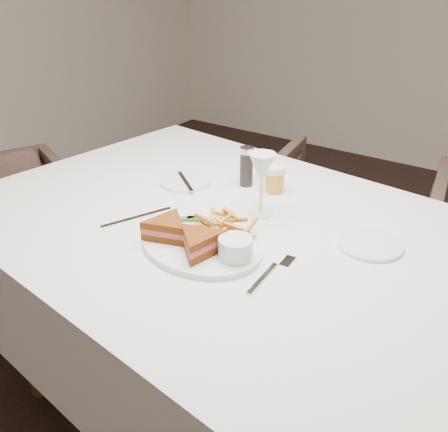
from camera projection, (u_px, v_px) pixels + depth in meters
ground at (318, 418)px, 1.68m from camera, size 5.00×5.00×0.00m
table at (234, 336)px, 1.49m from camera, size 1.63×1.19×0.75m
chair_far at (346, 230)px, 2.10m from camera, size 0.79×0.75×0.71m
chair_left at (0, 233)px, 2.13m from camera, size 0.80×0.82×0.66m
table_setting at (223, 221)px, 1.26m from camera, size 0.77×0.61×0.18m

